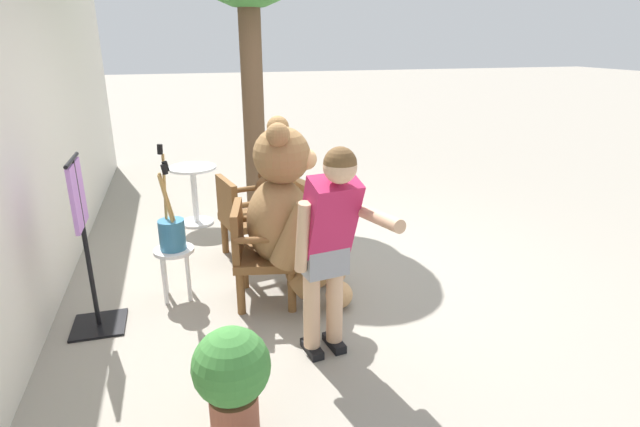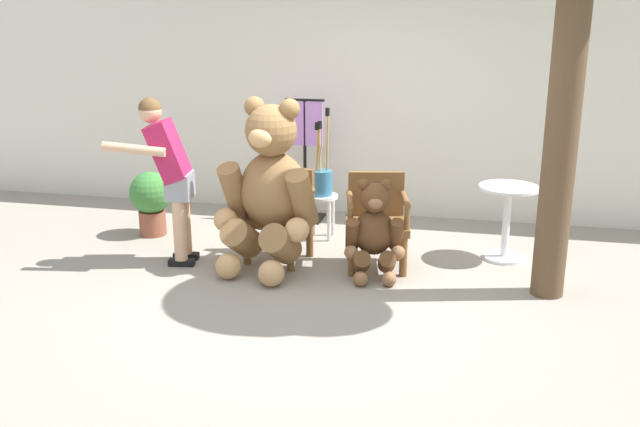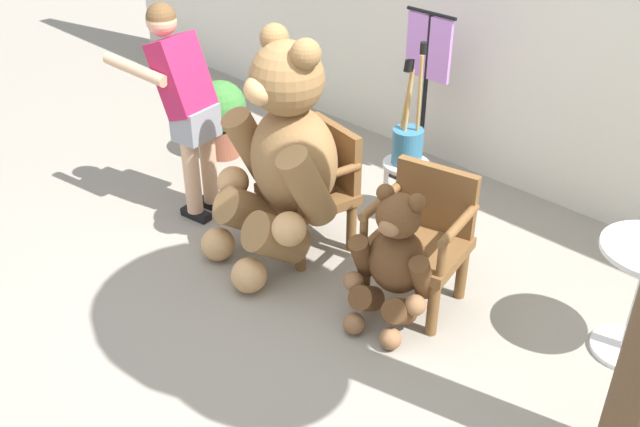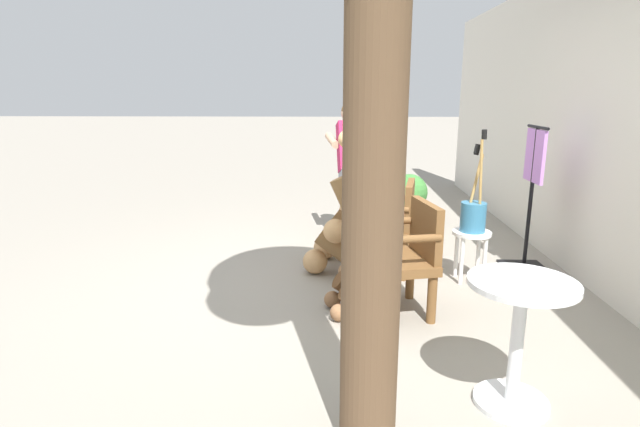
% 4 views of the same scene
% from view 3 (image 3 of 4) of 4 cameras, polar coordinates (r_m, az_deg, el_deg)
% --- Properties ---
extents(ground_plane, '(60.00, 60.00, 0.00)m').
position_cam_3_polar(ground_plane, '(4.48, -2.06, -7.70)').
color(ground_plane, gray).
extents(back_wall, '(10.00, 0.16, 2.80)m').
position_cam_3_polar(back_wall, '(5.59, 16.42, 15.44)').
color(back_wall, silver).
rests_on(back_wall, ground).
extents(wooden_chair_left, '(0.65, 0.62, 0.86)m').
position_cam_3_polar(wooden_chair_left, '(4.87, -0.41, 2.35)').
color(wooden_chair_left, brown).
rests_on(wooden_chair_left, ground).
extents(wooden_chair_right, '(0.65, 0.62, 0.86)m').
position_cam_3_polar(wooden_chair_right, '(4.36, 8.11, -1.78)').
color(wooden_chair_right, brown).
rests_on(wooden_chair_right, ground).
extents(teddy_bear_large, '(0.97, 0.97, 1.57)m').
position_cam_3_polar(teddy_bear_large, '(4.58, -3.01, 4.65)').
color(teddy_bear_large, olive).
rests_on(teddy_bear_large, ground).
extents(teddy_bear_small, '(0.55, 0.55, 0.89)m').
position_cam_3_polar(teddy_bear_small, '(4.17, 5.92, -3.74)').
color(teddy_bear_small, brown).
rests_on(teddy_bear_small, ground).
extents(person_visitor, '(0.73, 0.56, 1.56)m').
position_cam_3_polar(person_visitor, '(5.15, -10.81, 9.15)').
color(person_visitor, black).
rests_on(person_visitor, ground).
extents(white_stool, '(0.34, 0.34, 0.46)m').
position_cam_3_polar(white_stool, '(5.24, 6.84, 3.06)').
color(white_stool, white).
rests_on(white_stool, ground).
extents(brush_bucket, '(0.22, 0.22, 0.90)m').
position_cam_3_polar(brush_bucket, '(5.11, 7.04, 5.79)').
color(brush_bucket, teal).
rests_on(brush_bucket, white_stool).
extents(potted_plant, '(0.44, 0.44, 0.68)m').
position_cam_3_polar(potted_plant, '(6.17, -7.94, 7.95)').
color(potted_plant, brown).
rests_on(potted_plant, ground).
extents(clothing_display_stand, '(0.44, 0.40, 1.36)m').
position_cam_3_polar(clothing_display_stand, '(5.71, 8.38, 9.47)').
color(clothing_display_stand, black).
rests_on(clothing_display_stand, ground).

